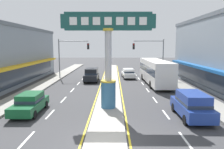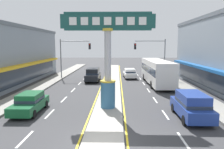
{
  "view_description": "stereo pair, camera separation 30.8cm",
  "coord_description": "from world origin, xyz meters",
  "px_view_note": "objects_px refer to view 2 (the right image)",
  "views": [
    {
      "loc": [
        0.44,
        -10.82,
        5.25
      ],
      "look_at": [
        0.29,
        8.32,
        2.6
      ],
      "focal_mm": 33.87,
      "sensor_mm": 36.0,
      "label": 1
    },
    {
      "loc": [
        0.74,
        -10.81,
        5.25
      ],
      "look_at": [
        0.29,
        8.32,
        2.6
      ],
      "focal_mm": 33.87,
      "sensor_mm": 36.0,
      "label": 2
    }
  ],
  "objects_px": {
    "sedan_far_right_lane": "(130,73)",
    "suv_near_right_lane": "(93,75)",
    "suv_far_left_oncoming": "(191,105)",
    "sedan_mid_left_lane": "(30,103)",
    "bus_near_left_lane": "(157,71)",
    "district_sign": "(108,60)",
    "traffic_light_right_side": "(153,52)",
    "traffic_light_left_side": "(72,52)"
  },
  "relations": [
    {
      "from": "suv_far_left_oncoming",
      "to": "sedan_mid_left_lane",
      "type": "bearing_deg",
      "value": 174.69
    },
    {
      "from": "traffic_light_right_side",
      "to": "sedan_mid_left_lane",
      "type": "bearing_deg",
      "value": -126.23
    },
    {
      "from": "district_sign",
      "to": "sedan_far_right_lane",
      "type": "distance_m",
      "value": 17.31
    },
    {
      "from": "district_sign",
      "to": "sedan_far_right_lane",
      "type": "relative_size",
      "value": 1.75
    },
    {
      "from": "district_sign",
      "to": "traffic_light_right_side",
      "type": "distance_m",
      "value": 17.21
    },
    {
      "from": "traffic_light_left_side",
      "to": "traffic_light_right_side",
      "type": "bearing_deg",
      "value": -0.85
    },
    {
      "from": "sedan_mid_left_lane",
      "to": "suv_far_left_oncoming",
      "type": "height_order",
      "value": "suv_far_left_oncoming"
    },
    {
      "from": "district_sign",
      "to": "bus_near_left_lane",
      "type": "relative_size",
      "value": 0.68
    },
    {
      "from": "sedan_far_right_lane",
      "to": "traffic_light_right_side",
      "type": "bearing_deg",
      "value": -12.26
    },
    {
      "from": "traffic_light_right_side",
      "to": "suv_near_right_lane",
      "type": "distance_m",
      "value": 10.02
    },
    {
      "from": "sedan_far_right_lane",
      "to": "sedan_mid_left_lane",
      "type": "relative_size",
      "value": 1.02
    },
    {
      "from": "traffic_light_right_side",
      "to": "bus_near_left_lane",
      "type": "height_order",
      "value": "traffic_light_right_side"
    },
    {
      "from": "traffic_light_left_side",
      "to": "bus_near_left_lane",
      "type": "xyz_separation_m",
      "value": [
        12.48,
        -4.76,
        -2.38
      ]
    },
    {
      "from": "district_sign",
      "to": "bus_near_left_lane",
      "type": "height_order",
      "value": "district_sign"
    },
    {
      "from": "traffic_light_left_side",
      "to": "sedan_far_right_lane",
      "type": "bearing_deg",
      "value": 3.67
    },
    {
      "from": "sedan_mid_left_lane",
      "to": "suv_far_left_oncoming",
      "type": "xyz_separation_m",
      "value": [
        12.19,
        -1.13,
        0.2
      ]
    },
    {
      "from": "bus_near_left_lane",
      "to": "traffic_light_left_side",
      "type": "bearing_deg",
      "value": 159.14
    },
    {
      "from": "traffic_light_right_side",
      "to": "sedan_mid_left_lane",
      "type": "xyz_separation_m",
      "value": [
        -12.48,
        -17.03,
        -3.46
      ]
    },
    {
      "from": "sedan_mid_left_lane",
      "to": "traffic_light_left_side",
      "type": "bearing_deg",
      "value": 90.95
    },
    {
      "from": "sedan_far_right_lane",
      "to": "suv_near_right_lane",
      "type": "bearing_deg",
      "value": -150.88
    },
    {
      "from": "traffic_light_right_side",
      "to": "sedan_far_right_lane",
      "type": "relative_size",
      "value": 1.41
    },
    {
      "from": "sedan_far_right_lane",
      "to": "bus_near_left_lane",
      "type": "bearing_deg",
      "value": -58.34
    },
    {
      "from": "traffic_light_right_side",
      "to": "bus_near_left_lane",
      "type": "distance_m",
      "value": 5.16
    },
    {
      "from": "district_sign",
      "to": "sedan_far_right_lane",
      "type": "bearing_deg",
      "value": 80.51
    },
    {
      "from": "traffic_light_right_side",
      "to": "sedan_far_right_lane",
      "type": "bearing_deg",
      "value": 167.74
    },
    {
      "from": "traffic_light_right_side",
      "to": "sedan_mid_left_lane",
      "type": "height_order",
      "value": "traffic_light_right_side"
    },
    {
      "from": "traffic_light_left_side",
      "to": "suv_far_left_oncoming",
      "type": "relative_size",
      "value": 1.34
    },
    {
      "from": "suv_near_right_lane",
      "to": "suv_far_left_oncoming",
      "type": "distance_m",
      "value": 18.15
    },
    {
      "from": "sedan_far_right_lane",
      "to": "bus_near_left_lane",
      "type": "height_order",
      "value": "bus_near_left_lane"
    },
    {
      "from": "district_sign",
      "to": "sedan_mid_left_lane",
      "type": "distance_m",
      "value": 7.02
    },
    {
      "from": "traffic_light_left_side",
      "to": "sedan_far_right_lane",
      "type": "distance_m",
      "value": 9.83
    },
    {
      "from": "district_sign",
      "to": "suv_near_right_lane",
      "type": "xyz_separation_m",
      "value": [
        -2.8,
        13.64,
        -3.11
      ]
    },
    {
      "from": "district_sign",
      "to": "sedan_far_right_lane",
      "type": "height_order",
      "value": "district_sign"
    },
    {
      "from": "traffic_light_left_side",
      "to": "sedan_mid_left_lane",
      "type": "bearing_deg",
      "value": -89.05
    },
    {
      "from": "district_sign",
      "to": "suv_near_right_lane",
      "type": "height_order",
      "value": "district_sign"
    },
    {
      "from": "sedan_mid_left_lane",
      "to": "suv_far_left_oncoming",
      "type": "distance_m",
      "value": 12.25
    },
    {
      "from": "suv_near_right_lane",
      "to": "bus_near_left_lane",
      "type": "bearing_deg",
      "value": -14.06
    },
    {
      "from": "traffic_light_right_side",
      "to": "sedan_far_right_lane",
      "type": "distance_m",
      "value": 5.04
    },
    {
      "from": "bus_near_left_lane",
      "to": "sedan_mid_left_lane",
      "type": "height_order",
      "value": "bus_near_left_lane"
    },
    {
      "from": "suv_near_right_lane",
      "to": "sedan_mid_left_lane",
      "type": "bearing_deg",
      "value": -102.66
    },
    {
      "from": "sedan_mid_left_lane",
      "to": "suv_near_right_lane",
      "type": "bearing_deg",
      "value": 77.34
    },
    {
      "from": "suv_near_right_lane",
      "to": "sedan_far_right_lane",
      "type": "relative_size",
      "value": 1.05
    }
  ]
}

